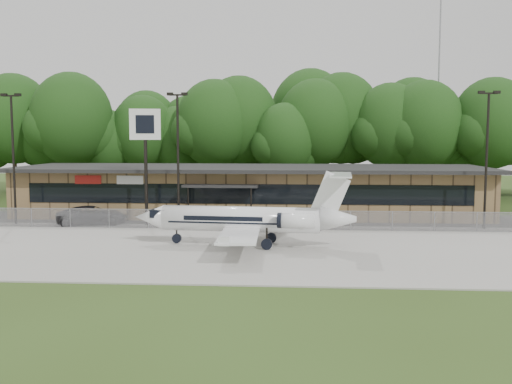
# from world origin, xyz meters

# --- Properties ---
(ground) EXTENTS (160.00, 160.00, 0.00)m
(ground) POSITION_xyz_m (0.00, 0.00, 0.00)
(ground) COLOR #304117
(ground) RESTS_ON ground
(apron) EXTENTS (64.00, 18.00, 0.08)m
(apron) POSITION_xyz_m (0.00, 8.00, 0.04)
(apron) COLOR #9E9B93
(apron) RESTS_ON ground
(parking_lot) EXTENTS (50.00, 9.00, 0.06)m
(parking_lot) POSITION_xyz_m (0.00, 19.50, 0.03)
(parking_lot) COLOR #383835
(parking_lot) RESTS_ON ground
(terminal) EXTENTS (41.00, 11.65, 4.30)m
(terminal) POSITION_xyz_m (-0.00, 23.94, 2.18)
(terminal) COLOR brown
(terminal) RESTS_ON ground
(fence) EXTENTS (46.00, 0.04, 1.52)m
(fence) POSITION_xyz_m (0.00, 15.00, 0.78)
(fence) COLOR gray
(fence) RESTS_ON ground
(treeline) EXTENTS (72.00, 12.00, 15.00)m
(treeline) POSITION_xyz_m (0.00, 42.00, 7.50)
(treeline) COLOR #143611
(treeline) RESTS_ON ground
(radio_mast) EXTENTS (0.20, 0.20, 25.00)m
(radio_mast) POSITION_xyz_m (22.00, 48.00, 12.50)
(radio_mast) COLOR gray
(radio_mast) RESTS_ON ground
(light_pole_left) EXTENTS (1.55, 0.30, 10.23)m
(light_pole_left) POSITION_xyz_m (-18.00, 16.50, 5.98)
(light_pole_left) COLOR black
(light_pole_left) RESTS_ON ground
(light_pole_mid) EXTENTS (1.55, 0.30, 10.23)m
(light_pole_mid) POSITION_xyz_m (-5.00, 16.50, 5.98)
(light_pole_mid) COLOR black
(light_pole_mid) RESTS_ON ground
(light_pole_right) EXTENTS (1.55, 0.30, 10.23)m
(light_pole_right) POSITION_xyz_m (18.00, 16.50, 5.98)
(light_pole_right) COLOR black
(light_pole_right) RESTS_ON ground
(business_jet) EXTENTS (14.13, 12.60, 4.75)m
(business_jet) POSITION_xyz_m (1.07, 8.52, 1.70)
(business_jet) COLOR white
(business_jet) RESTS_ON ground
(suv) EXTENTS (5.89, 3.88, 1.50)m
(suv) POSITION_xyz_m (-11.92, 16.75, 0.75)
(suv) COLOR #29292B
(suv) RESTS_ON ground
(pole_sign) EXTENTS (2.38, 0.69, 9.03)m
(pole_sign) POSITION_xyz_m (-7.59, 16.79, 6.91)
(pole_sign) COLOR black
(pole_sign) RESTS_ON ground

